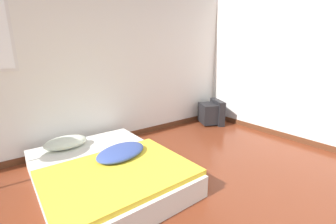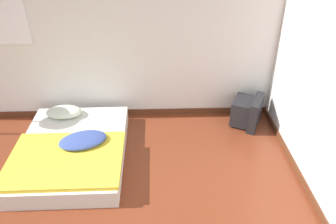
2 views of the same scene
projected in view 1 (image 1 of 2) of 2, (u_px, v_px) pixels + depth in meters
wall_back at (83, 61)px, 3.16m from camera, size 7.79×0.08×2.60m
mattress_bed at (106, 170)px, 2.50m from camera, size 1.40×1.82×0.38m
crt_tv at (212, 113)px, 4.51m from camera, size 0.57×0.60×0.48m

